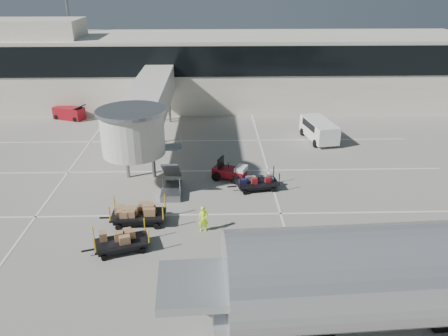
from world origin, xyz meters
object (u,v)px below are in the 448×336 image
Objects in this scene: box_cart_near at (138,214)px; box_cart_far at (121,242)px; suitcase_cart at (256,183)px; ground_worker at (203,219)px; minivan at (319,128)px; belt_loader at (69,113)px; baggage_tug at (230,172)px.

box_cart_near is 1.09× the size of box_cart_far.
box_cart_near is (-7.84, -4.64, 0.17)m from suitcase_cart.
minivan is at bearing 55.42° from ground_worker.
belt_loader is at bearing 115.06° from box_cart_near.
ground_worker is (4.62, 1.96, 0.29)m from box_cart_far.
ground_worker reaches higher than suitcase_cart.
minivan reaches higher than belt_loader.
belt_loader is (-10.35, 25.24, 0.10)m from box_cart_far.
baggage_tug is 0.74× the size of box_cart_far.
box_cart_near is at bearing -159.06° from suitcase_cart.
suitcase_cart is 12.47m from minivan.
ground_worker reaches higher than baggage_tug.
suitcase_cart is at bearing 24.81° from box_cart_far.
box_cart_near is 3.01m from box_cart_far.
baggage_tug is at bearing 125.36° from suitcase_cart.
belt_loader is at bearing 94.89° from box_cart_far.
box_cart_far is at bearing -101.16° from baggage_tug.
minivan is at bearing 44.57° from box_cart_near.
minivan is (14.72, 15.01, 0.47)m from box_cart_near.
ground_worker is at bearing -14.80° from box_cart_near.
belt_loader reaches higher than box_cart_near.
box_cart_far is at bearing -139.99° from minivan.
box_cart_far is (-8.37, -7.60, 0.05)m from suitcase_cart.
box_cart_near is at bearing -144.10° from minivan.
box_cart_near is 21.03m from minivan.
baggage_tug is at bearing -21.55° from belt_loader.
baggage_tug is 0.74× the size of belt_loader.
minivan is (6.88, 10.37, 0.64)m from suitcase_cart.
box_cart_near is at bearing 165.20° from ground_worker.
box_cart_far is 1.00× the size of belt_loader.
box_cart_near reaches higher than box_cart_far.
baggage_tug is 2.56m from suitcase_cart.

